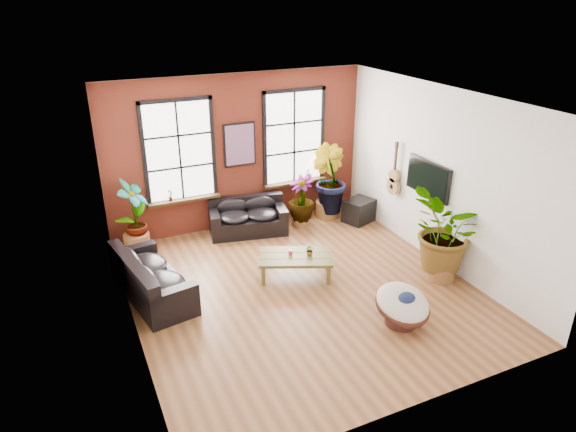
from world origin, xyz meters
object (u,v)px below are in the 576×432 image
object	(u,v)px
sofa_back	(248,217)
papasan_chair	(403,305)
coffee_table	(296,258)
sofa_left	(150,279)

from	to	relation	value
sofa_back	papasan_chair	size ratio (longest dim) A/B	1.70
papasan_chair	coffee_table	bearing A→B (deg)	102.96
sofa_left	papasan_chair	bearing A→B (deg)	-135.35
sofa_back	coffee_table	xyz separation A→B (m)	(0.13, -2.27, 0.04)
sofa_back	sofa_left	size ratio (longest dim) A/B	0.84
sofa_left	sofa_back	bearing A→B (deg)	-64.24
sofa_left	papasan_chair	xyz separation A→B (m)	(3.63, -2.54, -0.01)
sofa_back	papasan_chair	distance (m)	4.54
coffee_table	sofa_back	bearing A→B (deg)	117.24
coffee_table	papasan_chair	xyz separation A→B (m)	(0.93, -2.14, -0.04)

